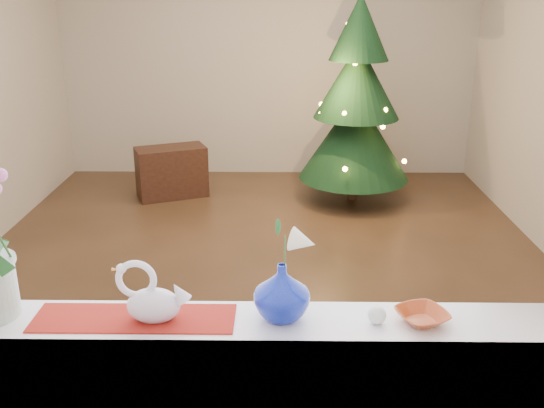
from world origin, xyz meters
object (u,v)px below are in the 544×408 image
(xmas_tree, at_px, (356,101))
(blue_vase, at_px, (282,288))
(side_table, at_px, (172,172))
(amber_dish, at_px, (422,317))
(paperweight, at_px, (377,315))
(swan, at_px, (153,293))

(xmas_tree, bearing_deg, blue_vase, -100.47)
(side_table, bearing_deg, xmas_tree, -24.53)
(blue_vase, height_order, amber_dish, blue_vase)
(paperweight, relative_size, side_table, 0.09)
(swan, relative_size, paperweight, 3.91)
(blue_vase, height_order, xmas_tree, xmas_tree)
(swan, bearing_deg, amber_dish, -7.83)
(swan, height_order, paperweight, swan)
(swan, height_order, xmas_tree, xmas_tree)
(blue_vase, relative_size, amber_dish, 1.61)
(blue_vase, bearing_deg, amber_dish, -2.84)
(paperweight, xyz_separation_m, xmas_tree, (0.40, 3.95, 0.03))
(swan, bearing_deg, blue_vase, -4.62)
(amber_dish, xyz_separation_m, side_table, (-1.58, 4.01, -0.68))
(paperweight, distance_m, side_table, 4.32)
(side_table, bearing_deg, blue_vase, -96.84)
(blue_vase, distance_m, side_table, 4.21)
(swan, relative_size, blue_vase, 1.08)
(amber_dish, height_order, side_table, amber_dish)
(blue_vase, distance_m, paperweight, 0.34)
(blue_vase, xyz_separation_m, xmas_tree, (0.72, 3.92, -0.05))
(paperweight, height_order, side_table, paperweight)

